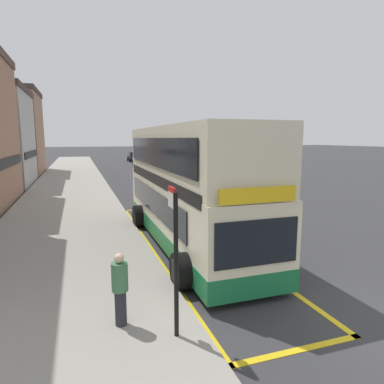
% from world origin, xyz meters
% --- Properties ---
extents(ground_plane, '(260.00, 260.00, 0.00)m').
position_xyz_m(ground_plane, '(0.00, 32.00, 0.00)').
color(ground_plane, '#333335').
extents(pavement_near, '(6.00, 76.00, 0.14)m').
position_xyz_m(pavement_near, '(-7.00, 32.00, 0.07)').
color(pavement_near, gray).
rests_on(pavement_near, ground).
extents(double_decker_bus, '(3.17, 10.62, 4.40)m').
position_xyz_m(double_decker_bus, '(-2.46, 7.08, 2.06)').
color(double_decker_bus, beige).
rests_on(double_decker_bus, ground).
extents(bus_bay_markings, '(2.97, 13.81, 0.01)m').
position_xyz_m(bus_bay_markings, '(-2.51, 6.88, 0.01)').
color(bus_bay_markings, gold).
rests_on(bus_bay_markings, ground).
extents(bus_stop_sign, '(0.09, 0.51, 2.93)m').
position_xyz_m(bus_stop_sign, '(-4.61, 1.14, 1.84)').
color(bus_stop_sign, black).
rests_on(bus_stop_sign, pavement_near).
extents(parked_car_white_ahead, '(2.09, 4.20, 1.62)m').
position_xyz_m(parked_car_white_ahead, '(2.89, 47.41, 0.80)').
color(parked_car_white_ahead, silver).
rests_on(parked_car_white_ahead, ground).
extents(parked_car_black_far, '(2.09, 4.20, 1.62)m').
position_xyz_m(parked_car_black_far, '(2.94, 53.74, 0.80)').
color(parked_car_black_far, black).
rests_on(parked_car_black_far, ground).
extents(pedestrian_waiting_near_sign, '(0.34, 0.34, 1.55)m').
position_xyz_m(pedestrian_waiting_near_sign, '(-5.60, 1.81, 0.98)').
color(pedestrian_waiting_near_sign, '#26262D').
rests_on(pedestrian_waiting_near_sign, pavement_near).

